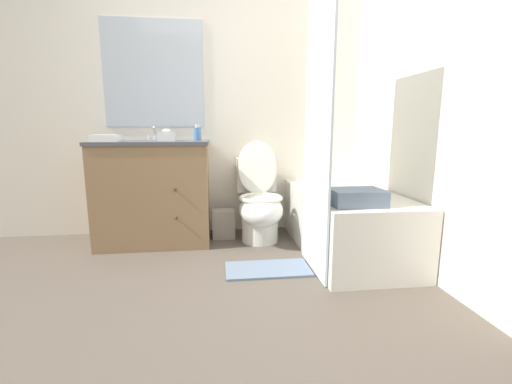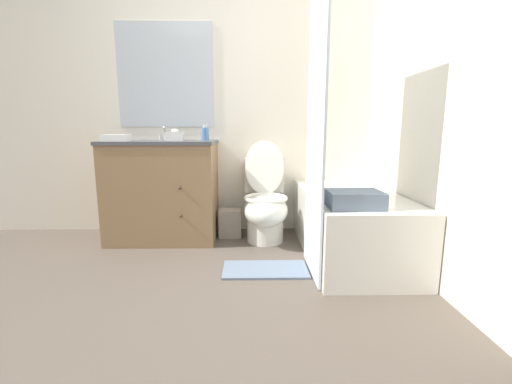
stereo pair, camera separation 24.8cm
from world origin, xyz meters
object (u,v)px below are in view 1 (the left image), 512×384
tissue_box (167,136)px  bath_towel_folded (356,197)px  sink_faucet (156,136)px  toilet (259,204)px  hand_towel_folded (106,138)px  soap_dispenser (197,133)px  bathtub (344,221)px  vanity_cabinet (155,191)px  bath_mat (268,269)px  wastebasket (224,224)px

tissue_box → bath_towel_folded: size_ratio=0.43×
sink_faucet → toilet: size_ratio=0.16×
hand_towel_folded → soap_dispenser: bearing=15.1°
bathtub → sink_faucet: bearing=158.1°
bathtub → tissue_box: bearing=164.0°
vanity_cabinet → soap_dispenser: bearing=8.4°
soap_dispenser → bath_towel_folded: (1.05, -0.97, -0.40)m
toilet → soap_dispenser: soap_dispenser is taller
hand_towel_folded → bath_mat: size_ratio=0.34×
bath_towel_folded → bath_mat: bearing=163.5°
toilet → bathtub: bearing=-27.4°
sink_faucet → wastebasket: size_ratio=0.56×
wastebasket → bath_mat: 0.85m
bath_mat → vanity_cabinet: bearing=139.4°
wastebasket → hand_towel_folded: (-0.92, -0.18, 0.78)m
sink_faucet → bath_mat: 1.58m
bathtub → bath_mat: size_ratio=2.39×
bathtub → wastebasket: bathtub is taller
vanity_cabinet → bath_mat: (0.88, -0.75, -0.44)m
vanity_cabinet → hand_towel_folded: 0.58m
sink_faucet → tissue_box: 0.25m
bath_mat → sink_faucet: bearing=132.6°
sink_faucet → tissue_box: bearing=-59.5°
hand_towel_folded → bath_towel_folded: size_ratio=0.60×
wastebasket → tissue_box: (-0.47, -0.05, 0.79)m
wastebasket → soap_dispenser: bearing=176.2°
toilet → bathtub: 0.74m
toilet → soap_dispenser: size_ratio=6.28×
soap_dispenser → wastebasket: bearing=-3.8°
vanity_cabinet → soap_dispenser: size_ratio=6.75×
toilet → soap_dispenser: (-0.53, 0.14, 0.61)m
soap_dispenser → vanity_cabinet: bearing=-171.6°
sink_faucet → soap_dispenser: size_ratio=1.01×
bathtub → wastebasket: bearing=154.4°
bath_mat → soap_dispenser: bearing=121.7°
soap_dispenser → bath_mat: 1.33m
soap_dispenser → hand_towel_folded: bearing=-164.9°
bath_mat → bathtub: bearing=26.1°
bath_towel_folded → bath_mat: bath_towel_folded is taller
wastebasket → soap_dispenser: (-0.21, 0.01, 0.82)m
bathtub → bath_towel_folded: bath_towel_folded is taller
sink_faucet → bath_mat: (0.88, -0.96, -0.91)m
toilet → wastebasket: bearing=158.4°
vanity_cabinet → toilet: bearing=-5.2°
soap_dispenser → bath_towel_folded: bearing=-42.7°
tissue_box → hand_towel_folded: 0.47m
soap_dispenser → hand_towel_folded: size_ratio=0.69×
sink_faucet → hand_towel_folded: sink_faucet is taller
sink_faucet → bath_mat: bearing=-47.4°
toilet → bath_towel_folded: (0.52, -0.83, 0.22)m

